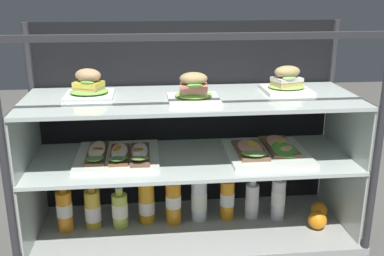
# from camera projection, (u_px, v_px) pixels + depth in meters

# --- Properties ---
(ground_plane) EXTENTS (6.00, 6.00, 0.02)m
(ground_plane) POSITION_uv_depth(u_px,v_px,m) (192.00, 234.00, 2.01)
(ground_plane) COLOR #55534E
(ground_plane) RESTS_ON ground
(case_base_deck) EXTENTS (1.39, 0.51, 0.03)m
(case_base_deck) POSITION_uv_depth(u_px,v_px,m) (192.00, 229.00, 2.01)
(case_base_deck) COLOR #A4A7A4
(case_base_deck) RESTS_ON ground
(case_frame) EXTENTS (1.39, 0.51, 0.90)m
(case_frame) POSITION_uv_depth(u_px,v_px,m) (188.00, 117.00, 2.02)
(case_frame) COLOR #333338
(case_frame) RESTS_ON ground
(riser_lower_tier) EXTENTS (1.34, 0.45, 0.31)m
(riser_lower_tier) POSITION_uv_depth(u_px,v_px,m) (192.00, 194.00, 1.95)
(riser_lower_tier) COLOR silver
(riser_lower_tier) RESTS_ON case_base_deck
(shelf_lower_glass) EXTENTS (1.35, 0.46, 0.01)m
(shelf_lower_glass) POSITION_uv_depth(u_px,v_px,m) (192.00, 159.00, 1.90)
(shelf_lower_glass) COLOR silver
(shelf_lower_glass) RESTS_ON riser_lower_tier
(riser_upper_tier) EXTENTS (1.34, 0.45, 0.25)m
(riser_upper_tier) POSITION_uv_depth(u_px,v_px,m) (192.00, 130.00, 1.86)
(riser_upper_tier) COLOR silver
(riser_upper_tier) RESTS_ON shelf_lower_glass
(shelf_upper_glass) EXTENTS (1.35, 0.46, 0.01)m
(shelf_upper_glass) POSITION_uv_depth(u_px,v_px,m) (192.00, 99.00, 1.82)
(shelf_upper_glass) COLOR silver
(shelf_upper_glass) RESTS_ON riser_upper_tier
(plated_roll_sandwich_mid_right) EXTENTS (0.19, 0.19, 0.12)m
(plated_roll_sandwich_mid_right) POSITION_uv_depth(u_px,v_px,m) (89.00, 88.00, 1.81)
(plated_roll_sandwich_mid_right) COLOR white
(plated_roll_sandwich_mid_right) RESTS_ON shelf_upper_glass
(plated_roll_sandwich_mid_left) EXTENTS (0.20, 0.20, 0.11)m
(plated_roll_sandwich_mid_left) POSITION_uv_depth(u_px,v_px,m) (194.00, 91.00, 1.75)
(plated_roll_sandwich_mid_left) COLOR white
(plated_roll_sandwich_mid_left) RESTS_ON shelf_upper_glass
(plated_roll_sandwich_near_right_corner) EXTENTS (0.19, 0.19, 0.11)m
(plated_roll_sandwich_near_right_corner) POSITION_uv_depth(u_px,v_px,m) (287.00, 83.00, 1.90)
(plated_roll_sandwich_near_right_corner) COLOR white
(plated_roll_sandwich_near_right_corner) RESTS_ON shelf_upper_glass
(open_sandwich_tray_left_of_center) EXTENTS (0.34, 0.35, 0.06)m
(open_sandwich_tray_left_of_center) POSITION_uv_depth(u_px,v_px,m) (118.00, 155.00, 1.88)
(open_sandwich_tray_left_of_center) COLOR white
(open_sandwich_tray_left_of_center) RESTS_ON shelf_lower_glass
(open_sandwich_tray_mid_left) EXTENTS (0.34, 0.35, 0.06)m
(open_sandwich_tray_mid_left) POSITION_uv_depth(u_px,v_px,m) (267.00, 150.00, 1.93)
(open_sandwich_tray_mid_left) COLOR white
(open_sandwich_tray_mid_left) RESTS_ON shelf_lower_glass
(juice_bottle_front_left_end) EXTENTS (0.07, 0.07, 0.23)m
(juice_bottle_front_left_end) POSITION_uv_depth(u_px,v_px,m) (65.00, 209.00, 1.94)
(juice_bottle_front_left_end) COLOR orange
(juice_bottle_front_left_end) RESTS_ON case_base_deck
(juice_bottle_back_center) EXTENTS (0.07, 0.07, 0.21)m
(juice_bottle_back_center) POSITION_uv_depth(u_px,v_px,m) (93.00, 209.00, 1.97)
(juice_bottle_back_center) COLOR gold
(juice_bottle_back_center) RESTS_ON case_base_deck
(juice_bottle_back_right) EXTENTS (0.07, 0.07, 0.20)m
(juice_bottle_back_right) POSITION_uv_depth(u_px,v_px,m) (120.00, 209.00, 1.97)
(juice_bottle_back_right) COLOR #BCC950
(juice_bottle_back_right) RESTS_ON case_base_deck
(juice_bottle_front_fourth) EXTENTS (0.07, 0.07, 0.25)m
(juice_bottle_front_fourth) POSITION_uv_depth(u_px,v_px,m) (147.00, 201.00, 2.01)
(juice_bottle_front_fourth) COLOR orange
(juice_bottle_front_fourth) RESTS_ON case_base_deck
(juice_bottle_front_second) EXTENTS (0.07, 0.07, 0.24)m
(juice_bottle_front_second) POSITION_uv_depth(u_px,v_px,m) (173.00, 201.00, 2.00)
(juice_bottle_front_second) COLOR orange
(juice_bottle_front_second) RESTS_ON case_base_deck
(juice_bottle_near_post) EXTENTS (0.07, 0.07, 0.25)m
(juice_bottle_near_post) POSITION_uv_depth(u_px,v_px,m) (199.00, 199.00, 2.02)
(juice_bottle_near_post) COLOR white
(juice_bottle_near_post) RESTS_ON case_base_deck
(juice_bottle_back_left) EXTENTS (0.06, 0.06, 0.24)m
(juice_bottle_back_left) POSITION_uv_depth(u_px,v_px,m) (227.00, 198.00, 2.04)
(juice_bottle_back_left) COLOR orange
(juice_bottle_back_left) RESTS_ON case_base_deck
(juice_bottle_front_middle) EXTENTS (0.06, 0.06, 0.21)m
(juice_bottle_front_middle) POSITION_uv_depth(u_px,v_px,m) (252.00, 201.00, 2.05)
(juice_bottle_front_middle) COLOR silver
(juice_bottle_front_middle) RESTS_ON case_base_deck
(juice_bottle_tucked_behind) EXTENTS (0.06, 0.06, 0.24)m
(juice_bottle_tucked_behind) POSITION_uv_depth(u_px,v_px,m) (278.00, 198.00, 2.04)
(juice_bottle_tucked_behind) COLOR silver
(juice_bottle_tucked_behind) RESTS_ON case_base_deck
(orange_fruit_beside_bottles) EXTENTS (0.08, 0.08, 0.08)m
(orange_fruit_beside_bottles) POSITION_uv_depth(u_px,v_px,m) (317.00, 220.00, 1.97)
(orange_fruit_beside_bottles) COLOR orange
(orange_fruit_beside_bottles) RESTS_ON case_base_deck
(orange_fruit_near_left_post) EXTENTS (0.07, 0.07, 0.07)m
(orange_fruit_near_left_post) POSITION_uv_depth(u_px,v_px,m) (319.00, 210.00, 2.06)
(orange_fruit_near_left_post) COLOR orange
(orange_fruit_near_left_post) RESTS_ON case_base_deck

